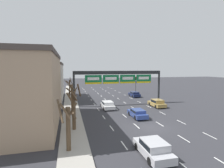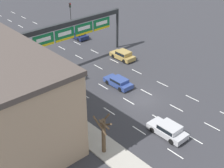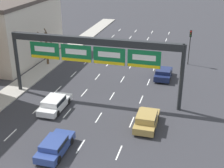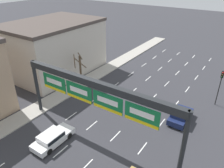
{
  "view_description": "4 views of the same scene",
  "coord_description": "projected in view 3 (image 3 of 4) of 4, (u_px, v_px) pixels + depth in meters",
  "views": [
    {
      "loc": [
        -10.03,
        -19.47,
        7.43
      ],
      "look_at": [
        -0.98,
        16.73,
        4.03
      ],
      "focal_mm": 28.0,
      "sensor_mm": 36.0,
      "label": 1
    },
    {
      "loc": [
        -25.44,
        -22.32,
        21.59
      ],
      "look_at": [
        -2.28,
        3.47,
        1.72
      ],
      "focal_mm": 50.0,
      "sensor_mm": 36.0,
      "label": 2
    },
    {
      "loc": [
        9.88,
        -14.25,
        15.14
      ],
      "look_at": [
        2.49,
        12.87,
        2.88
      ],
      "focal_mm": 50.0,
      "sensor_mm": 36.0,
      "label": 3
    },
    {
      "loc": [
        11.72,
        0.45,
        16.11
      ],
      "look_at": [
        -1.41,
        19.85,
        3.87
      ],
      "focal_mm": 35.0,
      "sensor_mm": 36.0,
      "label": 4
    }
  ],
  "objects": [
    {
      "name": "car_blue",
      "position": [
        55.0,
        145.0,
        24.89
      ],
      "size": [
        1.82,
        4.26,
        1.25
      ],
      "color": "navy",
      "rests_on": "ground_plane"
    },
    {
      "name": "building_far",
      "position": [
        5.0,
        29.0,
        45.37
      ],
      "size": [
        11.27,
        15.92,
        8.69
      ],
      "color": "beige",
      "rests_on": "ground_plane"
    },
    {
      "name": "tree_bare_closest",
      "position": [
        46.0,
        46.0,
        42.98
      ],
      "size": [
        2.46,
        1.42,
        5.17
      ],
      "color": "brown",
      "rests_on": "sidewalk_left"
    },
    {
      "name": "car_white",
      "position": [
        55.0,
        103.0,
        31.6
      ],
      "size": [
        1.94,
        4.65,
        1.36
      ],
      "color": "silver",
      "rests_on": "ground_plane"
    },
    {
      "name": "car_navy",
      "position": [
        163.0,
        73.0,
        39.22
      ],
      "size": [
        1.97,
        4.09,
        1.33
      ],
      "color": "#19234C",
      "rests_on": "ground_plane"
    },
    {
      "name": "sign_gantry",
      "position": [
        93.0,
        49.0,
        31.74
      ],
      "size": [
        18.51,
        0.7,
        6.89
      ],
      "color": "#232628",
      "rests_on": "ground_plane"
    },
    {
      "name": "traffic_light_near_gantry",
      "position": [
        190.0,
        40.0,
        42.9
      ],
      "size": [
        0.3,
        0.35,
        4.92
      ],
      "color": "black",
      "rests_on": "ground_plane"
    },
    {
      "name": "car_gold",
      "position": [
        147.0,
        119.0,
        28.5
      ],
      "size": [
        1.92,
        4.24,
        1.44
      ],
      "color": "#A88947",
      "rests_on": "ground_plane"
    },
    {
      "name": "lane_dashes",
      "position": [
        91.0,
        104.0,
        32.97
      ],
      "size": [
        10.02,
        67.0,
        0.01
      ],
      "color": "white",
      "rests_on": "ground_plane"
    }
  ]
}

